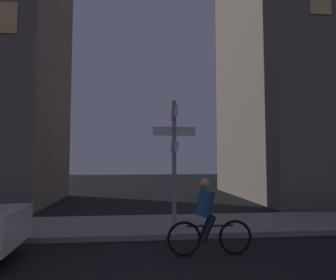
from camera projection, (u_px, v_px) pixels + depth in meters
The scene contains 4 objects.
sidewalk_kerb at pixel (136, 226), 8.74m from camera, with size 40.00×2.74×0.14m, color gray.
signpost at pixel (174, 152), 8.12m from camera, with size 1.17×1.59×3.48m.
cyclist at pixel (207, 219), 6.30m from camera, with size 1.82×0.32×1.61m.
building_right_block at pixel (332, 55), 17.18m from camera, with size 11.18×9.29×16.07m.
Camera 1 is at (-0.01, -3.01, 1.98)m, focal length 31.96 mm.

